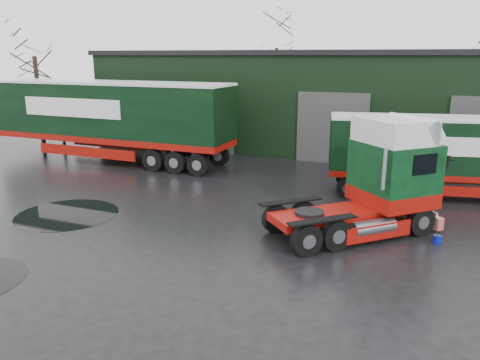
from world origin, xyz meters
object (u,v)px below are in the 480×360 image
(wash_bucket, at_px, (437,239))
(tree_back_b, at_px, (466,84))
(trailer_left, at_px, (110,122))
(warehouse, at_px, (348,99))
(hero_tractor, at_px, (351,179))
(tree_back_a, at_px, (276,69))
(lorry_right, at_px, (452,158))
(tree_left, at_px, (37,83))

(wash_bucket, bearing_deg, tree_back_b, 84.46)
(trailer_left, bearing_deg, warehouse, -48.16)
(hero_tractor, height_order, tree_back_a, tree_back_a)
(wash_bucket, xyz_separation_m, tree_back_a, (-13.40, 26.81, 4.61))
(lorry_right, distance_m, tree_left, 25.30)
(warehouse, xyz_separation_m, lorry_right, (6.00, -11.00, -1.40))
(wash_bucket, distance_m, tree_back_b, 27.17)
(hero_tractor, height_order, lorry_right, hero_tractor)
(wash_bucket, height_order, tree_back_b, tree_back_b)
(hero_tractor, relative_size, lorry_right, 0.48)
(warehouse, relative_size, trailer_left, 2.18)
(tree_left, xyz_separation_m, tree_back_a, (11.00, 18.00, 0.50))
(trailer_left, relative_size, lorry_right, 1.11)
(warehouse, bearing_deg, tree_back_a, 128.66)
(trailer_left, bearing_deg, tree_back_b, -42.90)
(lorry_right, height_order, tree_back_b, tree_back_b)
(warehouse, relative_size, lorry_right, 2.42)
(tree_left, relative_size, tree_back_b, 1.13)
(warehouse, relative_size, tree_back_a, 3.41)
(warehouse, relative_size, hero_tractor, 5.07)
(warehouse, xyz_separation_m, tree_back_b, (8.00, 10.00, 0.59))
(trailer_left, height_order, tree_back_b, tree_back_b)
(lorry_right, height_order, tree_back_a, tree_back_a)
(lorry_right, relative_size, wash_bucket, 46.15)
(warehouse, bearing_deg, lorry_right, -61.39)
(trailer_left, distance_m, lorry_right, 18.11)
(wash_bucket, relative_size, tree_left, 0.03)
(wash_bucket, relative_size, tree_back_b, 0.04)
(hero_tractor, bearing_deg, warehouse, 145.70)
(hero_tractor, height_order, tree_left, tree_left)
(wash_bucket, xyz_separation_m, tree_left, (-24.40, 8.81, 4.11))
(tree_left, distance_m, tree_back_a, 21.10)
(warehouse, relative_size, wash_bucket, 111.79)
(hero_tractor, distance_m, tree_back_b, 27.61)
(tree_left, height_order, tree_back_a, tree_back_a)
(lorry_right, bearing_deg, warehouse, -161.53)
(warehouse, distance_m, trailer_left, 15.70)
(trailer_left, relative_size, tree_left, 1.75)
(warehouse, relative_size, tree_back_b, 4.32)
(warehouse, height_order, tree_back_b, tree_back_b)
(tree_back_b, bearing_deg, trailer_left, -135.10)
(lorry_right, distance_m, tree_back_b, 21.19)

